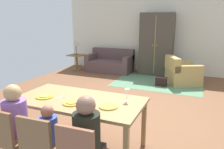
{
  "coord_description": "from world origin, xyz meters",
  "views": [
    {
      "loc": [
        1.57,
        -4.09,
        1.87
      ],
      "look_at": [
        -0.01,
        -0.35,
        0.85
      ],
      "focal_mm": 35.1,
      "sensor_mm": 36.0,
      "label": 1
    }
  ],
  "objects_px": {
    "dining_chair_man": "(8,136)",
    "armoire": "(157,44)",
    "plate_near_child": "(72,103)",
    "plate_near_woman": "(108,106)",
    "person_child": "(51,142)",
    "armchair": "(181,73)",
    "handbag": "(161,82)",
    "side_table": "(77,60)",
    "table_lamp": "(76,43)",
    "dining_chair_child": "(42,145)",
    "dining_table": "(79,104)",
    "couch": "(110,63)",
    "person_man": "(19,128)",
    "wine_glass": "(127,93)",
    "plate_near_man": "(45,97)",
    "person_woman": "(89,145)"
  },
  "relations": [
    {
      "from": "dining_table",
      "to": "table_lamp",
      "type": "bearing_deg",
      "value": 122.24
    },
    {
      "from": "armchair",
      "to": "person_man",
      "type": "bearing_deg",
      "value": -108.18
    },
    {
      "from": "armoire",
      "to": "side_table",
      "type": "relative_size",
      "value": 3.62
    },
    {
      "from": "armchair",
      "to": "handbag",
      "type": "height_order",
      "value": "armchair"
    },
    {
      "from": "person_woman",
      "to": "handbag",
      "type": "bearing_deg",
      "value": 89.53
    },
    {
      "from": "dining_table",
      "to": "dining_chair_child",
      "type": "distance_m",
      "value": 0.85
    },
    {
      "from": "person_woman",
      "to": "armchair",
      "type": "xyz_separation_m",
      "value": [
        0.54,
        4.73,
        -0.19
      ]
    },
    {
      "from": "dining_chair_man",
      "to": "armoire",
      "type": "relative_size",
      "value": 0.41
    },
    {
      "from": "wine_glass",
      "to": "person_woman",
      "type": "xyz_separation_m",
      "value": [
        -0.16,
        -0.83,
        -0.38
      ]
    },
    {
      "from": "table_lamp",
      "to": "dining_chair_child",
      "type": "bearing_deg",
      "value": -61.92
    },
    {
      "from": "plate_near_man",
      "to": "wine_glass",
      "type": "distance_m",
      "value": 1.22
    },
    {
      "from": "person_child",
      "to": "dining_chair_man",
      "type": "bearing_deg",
      "value": -161.51
    },
    {
      "from": "dining_table",
      "to": "person_child",
      "type": "bearing_deg",
      "value": -90.12
    },
    {
      "from": "wine_glass",
      "to": "person_child",
      "type": "xyz_separation_m",
      "value": [
        -0.67,
        -0.84,
        -0.46
      ]
    },
    {
      "from": "plate_near_man",
      "to": "side_table",
      "type": "relative_size",
      "value": 0.43
    },
    {
      "from": "dining_chair_child",
      "to": "side_table",
      "type": "distance_m",
      "value": 6.05
    },
    {
      "from": "plate_near_woman",
      "to": "table_lamp",
      "type": "height_order",
      "value": "table_lamp"
    },
    {
      "from": "dining_chair_child",
      "to": "handbag",
      "type": "distance_m",
      "value": 4.48
    },
    {
      "from": "wine_glass",
      "to": "dining_table",
      "type": "bearing_deg",
      "value": -164.89
    },
    {
      "from": "armchair",
      "to": "table_lamp",
      "type": "distance_m",
      "value": 3.97
    },
    {
      "from": "person_child",
      "to": "armchair",
      "type": "xyz_separation_m",
      "value": [
        1.05,
        4.74,
        -0.11
      ]
    },
    {
      "from": "person_woman",
      "to": "armoire",
      "type": "xyz_separation_m",
      "value": [
        -0.42,
        5.62,
        0.54
      ]
    },
    {
      "from": "person_child",
      "to": "handbag",
      "type": "distance_m",
      "value": 4.31
    },
    {
      "from": "armchair",
      "to": "armoire",
      "type": "xyz_separation_m",
      "value": [
        -0.96,
        0.89,
        0.73
      ]
    },
    {
      "from": "plate_near_woman",
      "to": "dining_chair_child",
      "type": "distance_m",
      "value": 0.93
    },
    {
      "from": "couch",
      "to": "armchair",
      "type": "xyz_separation_m",
      "value": [
        2.61,
        -0.68,
        0.01
      ]
    },
    {
      "from": "armoire",
      "to": "plate_near_man",
      "type": "bearing_deg",
      "value": -96.66
    },
    {
      "from": "dining_table",
      "to": "dining_chair_child",
      "type": "relative_size",
      "value": 2.13
    },
    {
      "from": "plate_near_man",
      "to": "person_woman",
      "type": "height_order",
      "value": "person_woman"
    },
    {
      "from": "wine_glass",
      "to": "dining_chair_man",
      "type": "xyz_separation_m",
      "value": [
        -1.18,
        -1.01,
        -0.4
      ]
    },
    {
      "from": "couch",
      "to": "person_man",
      "type": "bearing_deg",
      "value": -78.97
    },
    {
      "from": "side_table",
      "to": "armchair",
      "type": "bearing_deg",
      "value": -6.24
    },
    {
      "from": "plate_near_child",
      "to": "plate_near_woman",
      "type": "bearing_deg",
      "value": 8.92
    },
    {
      "from": "person_child",
      "to": "armchair",
      "type": "bearing_deg",
      "value": 77.55
    },
    {
      "from": "armchair",
      "to": "handbag",
      "type": "bearing_deg",
      "value": -136.58
    },
    {
      "from": "plate_near_man",
      "to": "table_lamp",
      "type": "height_order",
      "value": "table_lamp"
    },
    {
      "from": "person_man",
      "to": "plate_near_woman",
      "type": "bearing_deg",
      "value": 28.44
    },
    {
      "from": "person_woman",
      "to": "couch",
      "type": "xyz_separation_m",
      "value": [
        -2.07,
        5.42,
        -0.21
      ]
    },
    {
      "from": "armoire",
      "to": "plate_near_child",
      "type": "bearing_deg",
      "value": -90.94
    },
    {
      "from": "plate_near_man",
      "to": "handbag",
      "type": "xyz_separation_m",
      "value": [
        1.05,
        3.73,
        -0.64
      ]
    },
    {
      "from": "dining_chair_man",
      "to": "couch",
      "type": "height_order",
      "value": "dining_chair_man"
    },
    {
      "from": "person_child",
      "to": "table_lamp",
      "type": "xyz_separation_m",
      "value": [
        -2.84,
        5.16,
        0.58
      ]
    },
    {
      "from": "dining_chair_man",
      "to": "armoire",
      "type": "height_order",
      "value": "armoire"
    },
    {
      "from": "plate_near_child",
      "to": "dining_chair_child",
      "type": "height_order",
      "value": "dining_chair_child"
    },
    {
      "from": "plate_near_woman",
      "to": "plate_near_child",
      "type": "bearing_deg",
      "value": -171.08
    },
    {
      "from": "wine_glass",
      "to": "person_man",
      "type": "xyz_separation_m",
      "value": [
        -1.18,
        -0.83,
        -0.38
      ]
    },
    {
      "from": "plate_near_man",
      "to": "couch",
      "type": "height_order",
      "value": "couch"
    },
    {
      "from": "handbag",
      "to": "plate_near_man",
      "type": "bearing_deg",
      "value": -105.77
    },
    {
      "from": "plate_near_man",
      "to": "side_table",
      "type": "xyz_separation_m",
      "value": [
        -2.33,
        4.63,
        -0.39
      ]
    },
    {
      "from": "dining_chair_man",
      "to": "handbag",
      "type": "xyz_separation_m",
      "value": [
        1.05,
        4.43,
        -0.36
      ]
    }
  ]
}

